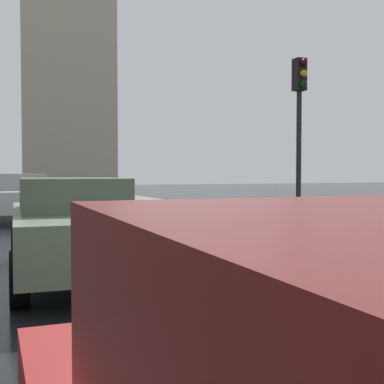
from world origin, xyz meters
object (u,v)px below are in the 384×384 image
object	(u,v)px
car_green_mid_road	(72,226)
traffic_light	(300,111)
car_white_behind_camera	(20,196)
car_grey_far_ahead	(6,192)

from	to	relation	value
car_green_mid_road	traffic_light	xyz separation A→B (m)	(5.76, 2.53, 2.21)
car_white_behind_camera	traffic_light	distance (m)	9.60
car_green_mid_road	car_grey_far_ahead	size ratio (longest dim) A/B	1.11
car_green_mid_road	car_white_behind_camera	size ratio (longest dim) A/B	1.01
car_grey_far_ahead	car_white_behind_camera	bearing A→B (deg)	87.56
car_green_mid_road	car_grey_far_ahead	world-z (taller)	car_green_mid_road
car_white_behind_camera	traffic_light	size ratio (longest dim) A/B	1.11
car_white_behind_camera	car_green_mid_road	bearing A→B (deg)	92.30
car_grey_far_ahead	car_white_behind_camera	world-z (taller)	car_white_behind_camera
car_white_behind_camera	traffic_light	xyz separation A→B (m)	(5.67, -7.43, 2.20)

